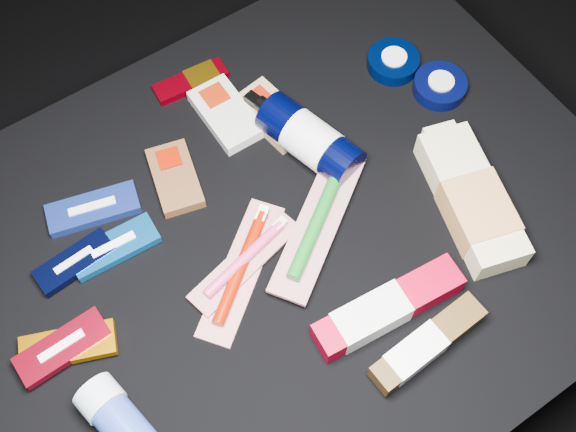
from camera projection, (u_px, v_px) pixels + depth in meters
ground at (284, 323)px, 1.39m from camera, size 3.00×3.00×0.00m
cloth_table at (284, 284)px, 1.21m from camera, size 0.98×0.78×0.40m
luna_bar_0 at (93, 209)px, 1.04m from camera, size 0.14×0.08×0.02m
luna_bar_1 at (114, 247)px, 1.01m from camera, size 0.13×0.05×0.02m
luna_bar_2 at (75, 262)px, 1.00m from camera, size 0.11×0.05×0.01m
luna_bar_3 at (68, 346)px, 0.94m from camera, size 0.13×0.09×0.02m
luna_bar_4 at (63, 348)px, 0.94m from camera, size 0.12×0.05×0.02m
clif_bar_0 at (174, 175)px, 1.06m from camera, size 0.09×0.13×0.02m
clif_bar_1 at (224, 112)px, 1.12m from camera, size 0.07×0.13×0.02m
clif_bar_2 at (270, 113)px, 1.11m from camera, size 0.08×0.13×0.02m
power_bar at (195, 80)px, 1.15m from camera, size 0.12×0.05×0.01m
lotion_bottle at (310, 139)px, 1.06m from camera, size 0.10×0.21×0.07m
cream_tin_upper at (393, 62)px, 1.16m from camera, size 0.08×0.08×0.03m
cream_tin_lower at (440, 86)px, 1.14m from camera, size 0.08×0.08×0.03m
bodywash_bottle at (472, 201)px, 1.03m from camera, size 0.14×0.24×0.05m
deodorant_stick at (123, 426)px, 0.88m from camera, size 0.08×0.14×0.06m
toothbrush_pack_0 at (242, 267)px, 1.00m from camera, size 0.21×0.17×0.02m
toothbrush_pack_1 at (246, 259)px, 1.00m from camera, size 0.19×0.08×0.02m
toothbrush_pack_2 at (319, 218)px, 1.02m from camera, size 0.24×0.19×0.03m
toothpaste_carton_red at (382, 311)px, 0.96m from camera, size 0.22×0.07×0.04m
toothpaste_carton_green at (423, 347)px, 0.93m from camera, size 0.17×0.05×0.03m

